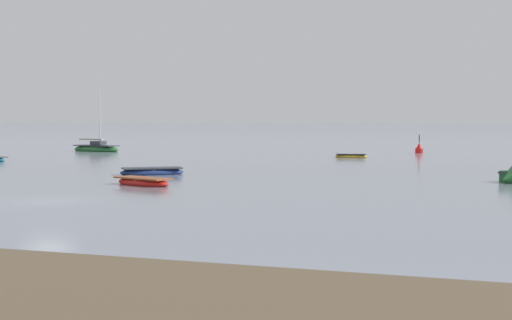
{
  "coord_description": "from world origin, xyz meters",
  "views": [
    {
      "loc": [
        23.46,
        -34.22,
        4.39
      ],
      "look_at": [
        0.16,
        31.05,
        0.45
      ],
      "focal_mm": 55.54,
      "sensor_mm": 36.0,
      "label": 1
    }
  ],
  "objects": [
    {
      "name": "ground_plane",
      "position": [
        0.0,
        0.0,
        0.0
      ],
      "size": [
        800.0,
        800.0,
        0.0
      ],
      "primitive_type": "plane",
      "color": "gray"
    },
    {
      "name": "rowboat_moored_1",
      "position": [
        -3.37,
        18.06,
        0.2
      ],
      "size": [
        4.76,
        4.07,
        0.74
      ],
      "rotation": [
        0.0,
        0.0,
        3.77
      ],
      "color": "navy",
      "rests_on": "ground"
    },
    {
      "name": "sailboat_moored_1",
      "position": [
        -27.02,
        49.51,
        0.33
      ],
      "size": [
        7.13,
        3.5,
        7.67
      ],
      "rotation": [
        0.0,
        0.0,
        6.07
      ],
      "color": "#23602D",
      "rests_on": "ground"
    },
    {
      "name": "rowboat_moored_3",
      "position": [
        5.27,
        46.04,
        0.14
      ],
      "size": [
        3.43,
        1.54,
        0.52
      ],
      "rotation": [
        0.0,
        0.0,
        0.13
      ],
      "color": "gold",
      "rests_on": "ground"
    },
    {
      "name": "rowboat_moored_4",
      "position": [
        0.17,
        9.96,
        0.19
      ],
      "size": [
        4.59,
        2.88,
        0.69
      ],
      "rotation": [
        0.0,
        0.0,
        5.93
      ],
      "color": "red",
      "rests_on": "ground"
    },
    {
      "name": "channel_buoy",
      "position": [
        10.5,
        58.41,
        0.46
      ],
      "size": [
        0.9,
        0.9,
        2.3
      ],
      "color": "red",
      "rests_on": "ground"
    }
  ]
}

